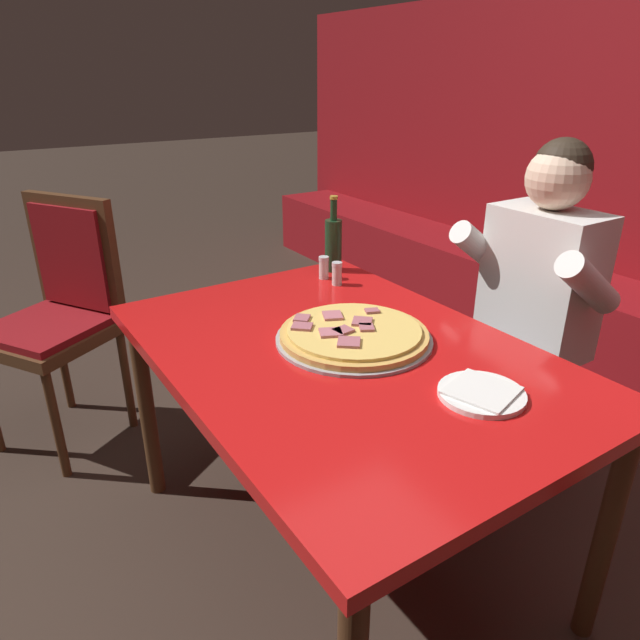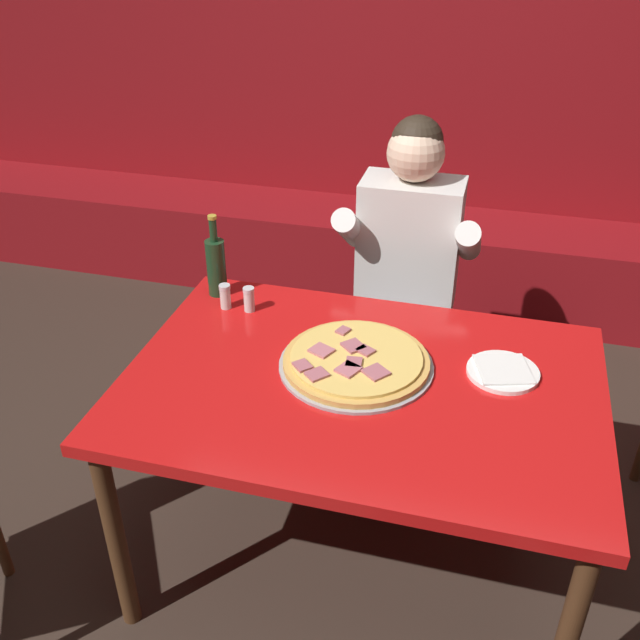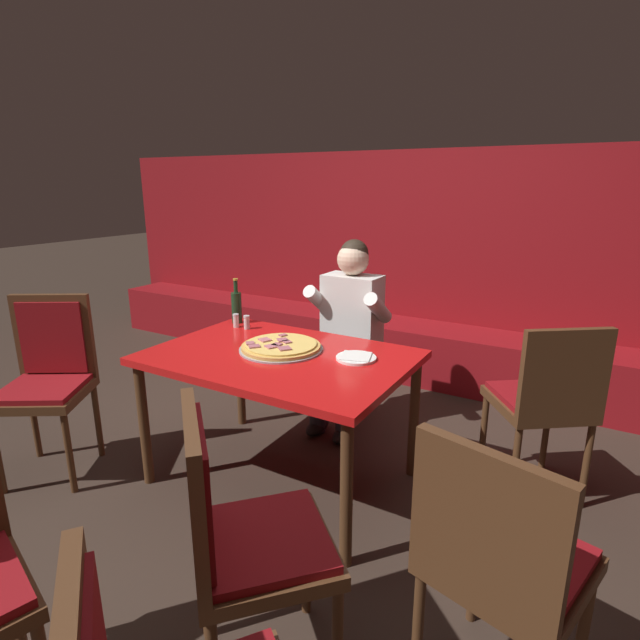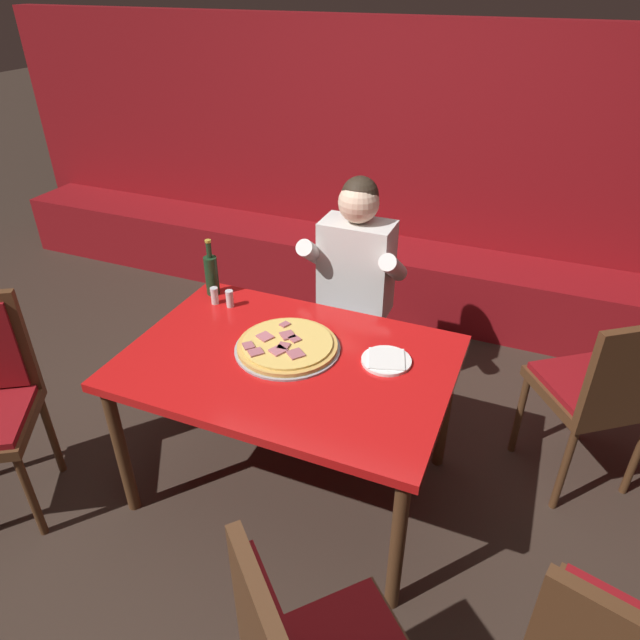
{
  "view_description": "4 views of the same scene",
  "coord_description": "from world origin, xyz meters",
  "px_view_note": "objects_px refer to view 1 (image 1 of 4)",
  "views": [
    {
      "loc": [
        1.17,
        -0.84,
        1.47
      ],
      "look_at": [
        -0.15,
        0.02,
        0.78
      ],
      "focal_mm": 32.0,
      "sensor_mm": 36.0,
      "label": 1
    },
    {
      "loc": [
        0.31,
        -1.63,
        1.97
      ],
      "look_at": [
        -0.21,
        0.32,
        0.73
      ],
      "focal_mm": 40.0,
      "sensor_mm": 36.0,
      "label": 2
    },
    {
      "loc": [
        1.46,
        -2.06,
        1.64
      ],
      "look_at": [
        0.17,
        0.13,
        0.93
      ],
      "focal_mm": 28.0,
      "sensor_mm": 36.0,
      "label": 3
    },
    {
      "loc": [
        0.88,
        -1.75,
        2.15
      ],
      "look_at": [
        0.07,
        0.18,
        0.85
      ],
      "focal_mm": 32.0,
      "sensor_mm": 36.0,
      "label": 4
    }
  ],
  "objects_px": {
    "beer_bottle": "(333,243)",
    "shaker_parmesan": "(324,269)",
    "pizza": "(353,334)",
    "shaker_oregano": "(337,275)",
    "plate_white_paper": "(482,393)",
    "diner_seated_blue_shirt": "(523,307)",
    "dining_chair_far_left": "(60,305)",
    "main_dining_table": "(342,372)"
  },
  "relations": [
    {
      "from": "beer_bottle",
      "to": "shaker_parmesan",
      "type": "xyz_separation_m",
      "value": [
        0.06,
        -0.08,
        -0.07
      ]
    },
    {
      "from": "pizza",
      "to": "shaker_oregano",
      "type": "xyz_separation_m",
      "value": [
        -0.41,
        0.23,
        0.02
      ]
    },
    {
      "from": "shaker_parmesan",
      "to": "shaker_oregano",
      "type": "distance_m",
      "value": 0.08
    },
    {
      "from": "plate_white_paper",
      "to": "beer_bottle",
      "type": "bearing_deg",
      "value": 166.64
    },
    {
      "from": "pizza",
      "to": "diner_seated_blue_shirt",
      "type": "distance_m",
      "value": 0.72
    },
    {
      "from": "shaker_oregano",
      "to": "dining_chair_far_left",
      "type": "xyz_separation_m",
      "value": [
        -0.76,
        -0.84,
        -0.19
      ]
    },
    {
      "from": "beer_bottle",
      "to": "dining_chair_far_left",
      "type": "bearing_deg",
      "value": -123.73
    },
    {
      "from": "plate_white_paper",
      "to": "beer_bottle",
      "type": "height_order",
      "value": "beer_bottle"
    },
    {
      "from": "dining_chair_far_left",
      "to": "plate_white_paper",
      "type": "bearing_deg",
      "value": 23.44
    },
    {
      "from": "main_dining_table",
      "to": "diner_seated_blue_shirt",
      "type": "distance_m",
      "value": 0.78
    },
    {
      "from": "main_dining_table",
      "to": "pizza",
      "type": "xyz_separation_m",
      "value": [
        -0.03,
        0.06,
        0.09
      ]
    },
    {
      "from": "shaker_parmesan",
      "to": "dining_chair_far_left",
      "type": "distance_m",
      "value": 1.1
    },
    {
      "from": "shaker_parmesan",
      "to": "pizza",
      "type": "bearing_deg",
      "value": -24.18
    },
    {
      "from": "main_dining_table",
      "to": "dining_chair_far_left",
      "type": "distance_m",
      "value": 1.33
    },
    {
      "from": "beer_bottle",
      "to": "dining_chair_far_left",
      "type": "height_order",
      "value": "beer_bottle"
    },
    {
      "from": "plate_white_paper",
      "to": "shaker_parmesan",
      "type": "height_order",
      "value": "shaker_parmesan"
    },
    {
      "from": "plate_white_paper",
      "to": "shaker_oregano",
      "type": "xyz_separation_m",
      "value": [
        -0.84,
        0.15,
        0.03
      ]
    },
    {
      "from": "beer_bottle",
      "to": "shaker_parmesan",
      "type": "relative_size",
      "value": 3.4
    },
    {
      "from": "plate_white_paper",
      "to": "diner_seated_blue_shirt",
      "type": "xyz_separation_m",
      "value": [
        -0.39,
        0.64,
        -0.05
      ]
    },
    {
      "from": "beer_bottle",
      "to": "shaker_parmesan",
      "type": "distance_m",
      "value": 0.13
    },
    {
      "from": "plate_white_paper",
      "to": "shaker_parmesan",
      "type": "bearing_deg",
      "value": 170.85
    },
    {
      "from": "beer_bottle",
      "to": "diner_seated_blue_shirt",
      "type": "height_order",
      "value": "diner_seated_blue_shirt"
    },
    {
      "from": "diner_seated_blue_shirt",
      "to": "main_dining_table",
      "type": "bearing_deg",
      "value": -90.32
    },
    {
      "from": "shaker_parmesan",
      "to": "beer_bottle",
      "type": "bearing_deg",
      "value": 126.01
    },
    {
      "from": "plate_white_paper",
      "to": "shaker_oregano",
      "type": "distance_m",
      "value": 0.85
    },
    {
      "from": "beer_bottle",
      "to": "dining_chair_far_left",
      "type": "distance_m",
      "value": 1.14
    },
    {
      "from": "shaker_oregano",
      "to": "diner_seated_blue_shirt",
      "type": "relative_size",
      "value": 0.07
    },
    {
      "from": "pizza",
      "to": "shaker_parmesan",
      "type": "relative_size",
      "value": 5.32
    },
    {
      "from": "main_dining_table",
      "to": "dining_chair_far_left",
      "type": "xyz_separation_m",
      "value": [
        -1.21,
        -0.56,
        -0.08
      ]
    },
    {
      "from": "shaker_parmesan",
      "to": "diner_seated_blue_shirt",
      "type": "relative_size",
      "value": 0.07
    },
    {
      "from": "plate_white_paper",
      "to": "shaker_parmesan",
      "type": "distance_m",
      "value": 0.93
    },
    {
      "from": "beer_bottle",
      "to": "plate_white_paper",
      "type": "bearing_deg",
      "value": -13.36
    },
    {
      "from": "main_dining_table",
      "to": "shaker_oregano",
      "type": "height_order",
      "value": "shaker_oregano"
    },
    {
      "from": "pizza",
      "to": "beer_bottle",
      "type": "distance_m",
      "value": 0.64
    },
    {
      "from": "beer_bottle",
      "to": "shaker_oregano",
      "type": "relative_size",
      "value": 3.4
    },
    {
      "from": "pizza",
      "to": "diner_seated_blue_shirt",
      "type": "xyz_separation_m",
      "value": [
        0.04,
        0.71,
        -0.06
      ]
    },
    {
      "from": "dining_chair_far_left",
      "to": "pizza",
      "type": "bearing_deg",
      "value": 27.7
    },
    {
      "from": "main_dining_table",
      "to": "pizza",
      "type": "height_order",
      "value": "pizza"
    },
    {
      "from": "shaker_parmesan",
      "to": "main_dining_table",
      "type": "bearing_deg",
      "value": -28.14
    },
    {
      "from": "main_dining_table",
      "to": "shaker_oregano",
      "type": "relative_size",
      "value": 15.91
    },
    {
      "from": "plate_white_paper",
      "to": "beer_bottle",
      "type": "distance_m",
      "value": 1.01
    },
    {
      "from": "main_dining_table",
      "to": "plate_white_paper",
      "type": "xyz_separation_m",
      "value": [
        0.39,
        0.13,
        0.08
      ]
    }
  ]
}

